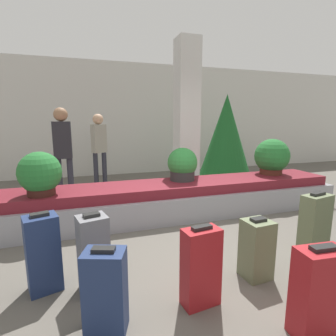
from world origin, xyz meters
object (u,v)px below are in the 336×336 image
Objects in this scene: pillar at (187,119)px; suitcase_6 at (94,254)px; potted_plant_1 at (182,165)px; traveler_0 at (99,144)px; suitcase_3 at (319,293)px; suitcase_1 at (315,227)px; suitcase_7 at (256,249)px; suitcase_0 at (105,292)px; suitcase_8 at (43,253)px; suitcase_4 at (201,267)px; potted_plant_0 at (40,174)px; decorated_tree at (226,137)px; traveler_1 at (63,146)px; potted_plant_2 at (272,157)px.

pillar reaches higher than suitcase_6.
traveler_0 is at bearing 119.19° from potted_plant_1.
suitcase_3 is 5.27m from traveler_0.
suitcase_1 is 0.87m from suitcase_7.
suitcase_6 is 2.41m from potted_plant_1.
suitcase_0 is 0.90× the size of suitcase_8.
pillar is at bearing 78.91° from suitcase_0.
suitcase_4 is 0.98m from suitcase_6.
suitcase_6 is at bearing -122.51° from traveler_0.
potted_plant_0 is 0.27× the size of decorated_tree.
pillar is 5.31× the size of potted_plant_0.
suitcase_1 is 4.26m from traveler_1.
traveler_1 is (-0.48, 3.47, 0.77)m from suitcase_0.
potted_plant_0 is at bearing -97.90° from traveler_1.
suitcase_6 reaches higher than suitcase_7.
suitcase_0 is 1.21× the size of potted_plant_1.
suitcase_4 reaches higher than suitcase_3.
potted_plant_1 is 2.57m from traveler_0.
suitcase_8 is 4.99m from decorated_tree.
suitcase_8 is 1.46m from potted_plant_0.
traveler_0 is 0.95× the size of traveler_1.
potted_plant_2 is 3.80m from traveler_0.
potted_plant_0 is (-0.69, 2.05, 0.53)m from suitcase_0.
suitcase_1 is 1.30× the size of potted_plant_0.
suitcase_4 is at bearing -42.34° from suitcase_8.
potted_plant_0 reaches higher than suitcase_3.
suitcase_3 is 0.99× the size of suitcase_4.
suitcase_8 is at bearing -129.12° from traveler_0.
pillar reaches higher than suitcase_3.
decorated_tree reaches higher than potted_plant_1.
suitcase_7 is 4.54m from traveler_0.
traveler_1 is (0.03, 2.78, 0.73)m from suitcase_8.
traveler_0 reaches higher than suitcase_8.
traveler_0 is at bearing 143.59° from potted_plant_2.
decorated_tree reaches higher than traveler_1.
potted_plant_1 is 0.31× the size of traveler_1.
suitcase_1 is 2.21m from potted_plant_2.
suitcase_7 is 2.78m from potted_plant_2.
traveler_1 is at bearing 117.05° from suitcase_0.
suitcase_3 is (-0.51, -3.89, -1.26)m from pillar.
pillar is 3.74m from suitcase_4.
suitcase_0 is at bearing -122.58° from potted_plant_1.
pillar is at bearing 141.02° from potted_plant_2.
suitcase_7 is at bearing -89.60° from potted_plant_1.
suitcase_0 is 4.06m from potted_plant_2.
traveler_1 is at bearing 177.96° from pillar.
traveler_1 is at bearing 121.01° from suitcase_3.
suitcase_0 is 4.62m from traveler_0.
potted_plant_2 is at bearing 14.32° from suitcase_6.
potted_plant_1 reaches higher than suitcase_1.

